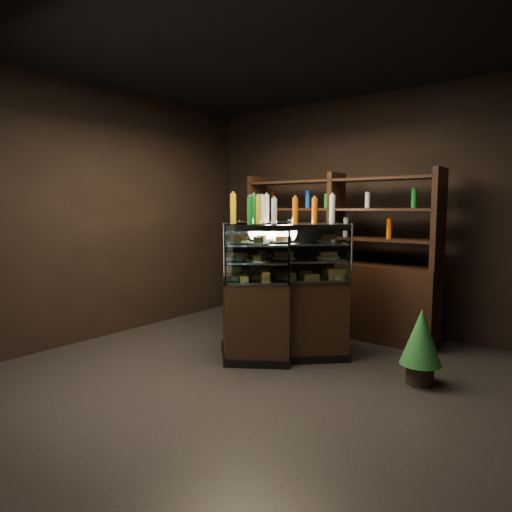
{
  "coord_description": "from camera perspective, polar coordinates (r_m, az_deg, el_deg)",
  "views": [
    {
      "loc": [
        2.32,
        -3.06,
        1.57
      ],
      "look_at": [
        -0.58,
        0.71,
        1.07
      ],
      "focal_mm": 32.0,
      "sensor_mm": 36.0,
      "label": 1
    }
  ],
  "objects": [
    {
      "name": "ground",
      "position": [
        4.15,
        0.39,
        -16.16
      ],
      "size": [
        5.0,
        5.0,
        0.0
      ],
      "primitive_type": "plane",
      "color": "black",
      "rests_on": "ground"
    },
    {
      "name": "display_case",
      "position": [
        4.98,
        2.01,
        -6.66
      ],
      "size": [
        1.63,
        1.44,
        1.42
      ],
      "rotation": [
        0.0,
        0.0,
        -0.12
      ],
      "color": "black",
      "rests_on": "ground"
    },
    {
      "name": "bottles_top",
      "position": [
        4.86,
        2.07,
        5.79
      ],
      "size": [
        1.05,
        0.95,
        0.3
      ],
      "color": "#0F38B2",
      "rests_on": "display_case"
    },
    {
      "name": "room_shell",
      "position": [
        3.86,
        0.41,
        11.58
      ],
      "size": [
        5.02,
        5.02,
        3.01
      ],
      "color": "black",
      "rests_on": "ground"
    },
    {
      "name": "food_display",
      "position": [
        4.88,
        2.0,
        0.07
      ],
      "size": [
        1.22,
        1.09,
        0.44
      ],
      "color": "#D4954C",
      "rests_on": "display_case"
    },
    {
      "name": "potted_conifer",
      "position": [
        4.35,
        19.95,
        -9.34
      ],
      "size": [
        0.36,
        0.36,
        0.77
      ],
      "rotation": [
        0.0,
        0.0,
        0.01
      ],
      "color": "black",
      "rests_on": "ground"
    },
    {
      "name": "back_shelving",
      "position": [
        5.85,
        9.82,
        -3.54
      ],
      "size": [
        2.53,
        0.43,
        2.0
      ],
      "rotation": [
        0.0,
        0.0,
        -0.0
      ],
      "color": "black",
      "rests_on": "ground"
    }
  ]
}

